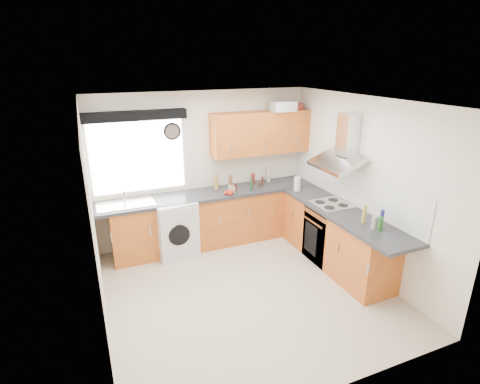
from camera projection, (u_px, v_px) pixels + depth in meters
name	position (u px, v px, depth m)	size (l,w,h in m)	color
ground_plane	(247.00, 290.00, 5.08)	(3.60, 3.60, 0.00)	beige
ceiling	(249.00, 102.00, 4.24)	(3.60, 3.60, 0.02)	white
wall_back	(204.00, 168.00, 6.22)	(3.60, 0.02, 2.50)	silver
wall_front	(336.00, 278.00, 3.09)	(3.60, 0.02, 2.50)	silver
wall_left	(94.00, 228.00, 4.00)	(0.02, 3.60, 2.50)	silver
wall_right	(364.00, 186.00, 5.31)	(0.02, 3.60, 2.50)	silver
window	(138.00, 156.00, 5.73)	(1.40, 0.02, 1.10)	silver
window_blind	(135.00, 116.00, 5.44)	(1.50, 0.18, 0.14)	black
splashback	(349.00, 185.00, 5.59)	(0.01, 3.00, 0.54)	white
base_cab_back	(205.00, 220.00, 6.21)	(3.00, 0.58, 0.86)	#A34D1A
base_cab_corner	(290.00, 207.00, 6.78)	(0.60, 0.60, 0.86)	#A34D1A
base_cab_right	(335.00, 238.00, 5.61)	(0.58, 2.10, 0.86)	#A34D1A
worktop_back	(210.00, 194.00, 6.08)	(3.60, 0.62, 0.05)	#232427
worktop_right	(344.00, 213.00, 5.33)	(0.62, 2.42, 0.05)	#232427
sink	(126.00, 202.00, 5.58)	(0.84, 0.46, 0.10)	silver
oven	(329.00, 234.00, 5.74)	(0.56, 0.58, 0.85)	black
hob_plate	(331.00, 204.00, 5.58)	(0.52, 0.52, 0.01)	silver
extractor_hood	(342.00, 147.00, 5.33)	(0.52, 0.78, 0.66)	silver
upper_cabinets	(261.00, 133.00, 6.23)	(1.70, 0.35, 0.70)	#A34D1A
washing_machine	(174.00, 227.00, 5.91)	(0.62, 0.59, 0.90)	silver
wall_clock	(172.00, 131.00, 5.80)	(0.27, 0.27, 0.04)	black
casserole	(283.00, 106.00, 6.12)	(0.39, 0.28, 0.16)	silver
storage_box	(295.00, 106.00, 6.36)	(0.22, 0.18, 0.10)	#A03728
utensil_pot	(231.00, 189.00, 6.05)	(0.09, 0.09, 0.13)	gray
kitchen_roll	(297.00, 184.00, 6.14)	(0.11, 0.11, 0.23)	silver
tomato_cluster	(229.00, 193.00, 5.98)	(0.15, 0.15, 0.07)	#A71F0D
jar_0	(251.00, 184.00, 6.15)	(0.04, 0.04, 0.21)	#163E1A
jar_1	(236.00, 187.00, 6.16)	(0.06, 0.06, 0.12)	#531D1E
jar_2	(253.00, 179.00, 6.46)	(0.06, 0.06, 0.19)	maroon
jar_3	(216.00, 181.00, 6.24)	(0.05, 0.05, 0.25)	olive
jar_4	(216.00, 182.00, 6.21)	(0.06, 0.06, 0.25)	olive
jar_5	(230.00, 184.00, 6.08)	(0.06, 0.06, 0.26)	#3E2D22
jar_6	(259.00, 184.00, 6.32)	(0.07, 0.07, 0.10)	#35271D
jar_7	(269.00, 175.00, 6.61)	(0.08, 0.08, 0.23)	#B0A696
jar_8	(262.00, 181.00, 6.45)	(0.04, 0.04, 0.14)	#3D1915
jar_9	(231.00, 185.00, 6.27)	(0.07, 0.07, 0.10)	brown
jar_10	(233.00, 190.00, 6.06)	(0.07, 0.07, 0.10)	#BDB1A1
bottle_0	(364.00, 214.00, 4.92)	(0.05, 0.05, 0.25)	#A49438
bottle_1	(382.00, 219.00, 4.77)	(0.05, 0.05, 0.24)	navy
bottle_2	(374.00, 222.00, 4.76)	(0.07, 0.07, 0.17)	#9E9187
bottle_3	(380.00, 224.00, 4.71)	(0.06, 0.06, 0.18)	#205920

